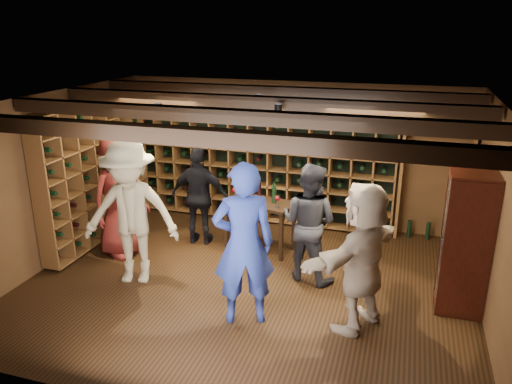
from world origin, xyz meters
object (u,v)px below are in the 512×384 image
(man_grey_suit, at_px, (309,223))
(tasting_table, at_px, (260,206))
(guest_red_floral, at_px, (119,196))
(man_blue_shirt, at_px, (244,245))
(guest_beige, at_px, (362,257))
(display_cabinet, at_px, (465,247))
(guest_khaki, at_px, (131,213))
(guest_woman_black, at_px, (200,196))

(man_grey_suit, relative_size, tasting_table, 1.45)
(guest_red_floral, bearing_deg, tasting_table, -46.29)
(man_blue_shirt, xyz_separation_m, guest_beige, (1.33, 0.28, -0.10))
(man_blue_shirt, relative_size, guest_red_floral, 1.06)
(man_blue_shirt, distance_m, guest_beige, 1.36)
(man_blue_shirt, xyz_separation_m, guest_red_floral, (-2.39, 1.21, -0.06))
(display_cabinet, relative_size, guest_khaki, 0.88)
(man_blue_shirt, bearing_deg, display_cabinet, 179.58)
(man_grey_suit, xyz_separation_m, guest_khaki, (-2.29, -0.77, 0.16))
(man_blue_shirt, height_order, guest_khaki, guest_khaki)
(guest_beige, height_order, tasting_table, guest_beige)
(guest_woman_black, bearing_deg, man_grey_suit, 155.19)
(man_grey_suit, distance_m, guest_beige, 1.27)
(display_cabinet, distance_m, guest_beige, 1.37)
(guest_red_floral, xyz_separation_m, tasting_table, (1.99, 0.77, -0.22))
(guest_red_floral, xyz_separation_m, guest_woman_black, (1.00, 0.71, -0.14))
(guest_woman_black, relative_size, guest_beige, 0.89)
(guest_red_floral, bearing_deg, guest_khaki, -116.35)
(man_grey_suit, relative_size, guest_red_floral, 0.90)
(man_grey_suit, relative_size, guest_woman_black, 1.05)
(man_blue_shirt, xyz_separation_m, tasting_table, (-0.40, 1.98, -0.28))
(guest_red_floral, bearing_deg, guest_woman_black, -32.15)
(display_cabinet, relative_size, tasting_table, 1.51)
(guest_woman_black, height_order, guest_khaki, guest_khaki)
(man_blue_shirt, bearing_deg, guest_beige, 169.35)
(guest_red_floral, distance_m, guest_woman_black, 1.24)
(man_grey_suit, bearing_deg, man_blue_shirt, 83.39)
(guest_woman_black, height_order, guest_beige, guest_beige)
(man_blue_shirt, bearing_deg, man_grey_suit, -135.11)
(guest_beige, bearing_deg, man_blue_shirt, -49.35)
(display_cabinet, xyz_separation_m, guest_woman_black, (-3.87, 0.90, -0.06))
(tasting_table, bearing_deg, guest_red_floral, -146.21)
(guest_red_floral, height_order, guest_khaki, guest_khaki)
(display_cabinet, bearing_deg, guest_khaki, -172.96)
(display_cabinet, bearing_deg, man_blue_shirt, -157.66)
(guest_khaki, distance_m, guest_beige, 3.10)
(guest_khaki, bearing_deg, tasting_table, 33.32)
(guest_red_floral, relative_size, guest_woman_black, 1.17)
(man_grey_suit, bearing_deg, guest_khaki, 34.25)
(man_blue_shirt, distance_m, guest_red_floral, 2.68)
(display_cabinet, xyz_separation_m, guest_red_floral, (-4.88, 0.19, 0.08))
(man_grey_suit, height_order, guest_beige, guest_beige)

